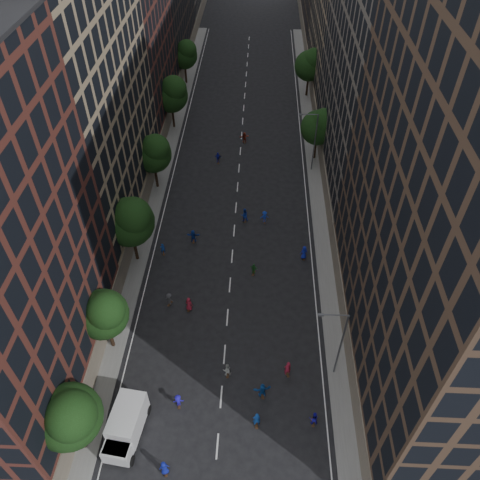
{
  "coord_description": "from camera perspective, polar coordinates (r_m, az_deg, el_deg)",
  "views": [
    {
      "loc": [
        2.65,
        -11.7,
        40.35
      ],
      "look_at": [
        0.91,
        27.75,
        2.0
      ],
      "focal_mm": 35.0,
      "sensor_mm": 36.0,
      "label": 1
    }
  ],
  "objects": [
    {
      "name": "streetlamp_near",
      "position": [
        43.12,
        11.98,
        -12.02
      ],
      "size": [
        2.64,
        0.22,
        9.06
      ],
      "color": "#595B60",
      "rests_on": "ground"
    },
    {
      "name": "ground",
      "position": [
        65.64,
        -0.32,
        6.23
      ],
      "size": [
        240.0,
        240.0,
        0.0
      ],
      "primitive_type": "plane",
      "color": "black",
      "rests_on": "ground"
    },
    {
      "name": "skater_2",
      "position": [
        44.06,
        8.96,
        -20.69
      ],
      "size": [
        0.82,
        0.65,
        1.64
      ],
      "primitive_type": "imported",
      "rotation": [
        0.0,
        0.0,
        3.18
      ],
      "color": "#1B15AB",
      "rests_on": "ground"
    },
    {
      "name": "skater_5",
      "position": [
        44.73,
        2.75,
        -17.85
      ],
      "size": [
        1.72,
        0.89,
        1.77
      ],
      "primitive_type": "imported",
      "rotation": [
        0.0,
        0.0,
        3.38
      ],
      "color": "navy",
      "rests_on": "ground"
    },
    {
      "name": "skater_1",
      "position": [
        43.43,
        2.03,
        -21.03
      ],
      "size": [
        0.75,
        0.55,
        1.9
      ],
      "primitive_type": "imported",
      "rotation": [
        0.0,
        0.0,
        3.29
      ],
      "color": "navy",
      "rests_on": "ground"
    },
    {
      "name": "skater_15",
      "position": [
        59.91,
        3.0,
        2.82
      ],
      "size": [
        1.17,
        0.8,
        1.67
      ],
      "primitive_type": "imported",
      "rotation": [
        0.0,
        0.0,
        3.32
      ],
      "color": "#1532AC",
      "rests_on": "ground"
    },
    {
      "name": "skater_7",
      "position": [
        45.91,
        5.82,
        -15.32
      ],
      "size": [
        0.82,
        0.69,
        1.93
      ],
      "primitive_type": "imported",
      "rotation": [
        0.0,
        0.0,
        3.51
      ],
      "color": "maroon",
      "rests_on": "ground"
    },
    {
      "name": "tree_left_2",
      "position": [
        52.45,
        -13.21,
        2.36
      ],
      "size": [
        5.6,
        5.6,
        9.45
      ],
      "color": "black",
      "rests_on": "ground"
    },
    {
      "name": "sidewalk_left",
      "position": [
        73.09,
        -9.62,
        10.06
      ],
      "size": [
        4.0,
        105.0,
        0.15
      ],
      "primitive_type": "cube",
      "color": "slate",
      "rests_on": "ground"
    },
    {
      "name": "skater_0",
      "position": [
        42.42,
        -9.21,
        -25.75
      ],
      "size": [
        0.96,
        0.78,
        1.7
      ],
      "primitive_type": "imported",
      "rotation": [
        0.0,
        0.0,
        3.47
      ],
      "color": "#121C93",
      "rests_on": "ground"
    },
    {
      "name": "tree_left_0",
      "position": [
        40.14,
        -20.04,
        -19.55
      ],
      "size": [
        5.2,
        5.2,
        8.83
      ],
      "color": "black",
      "rests_on": "ground"
    },
    {
      "name": "skater_16",
      "position": [
        70.38,
        -2.69,
        9.96
      ],
      "size": [
        1.01,
        0.48,
        1.69
      ],
      "primitive_type": "imported",
      "rotation": [
        0.0,
        0.0,
        3.21
      ],
      "color": "#1519AD",
      "rests_on": "ground"
    },
    {
      "name": "streetlamp_far",
      "position": [
        67.17,
        8.94,
        12.02
      ],
      "size": [
        2.64,
        0.22,
        9.06
      ],
      "color": "#595B60",
      "rests_on": "ground"
    },
    {
      "name": "skater_11",
      "position": [
        57.42,
        -5.72,
        0.45
      ],
      "size": [
        1.62,
        0.53,
        1.74
      ],
      "primitive_type": "imported",
      "rotation": [
        0.0,
        0.0,
        3.15
      ],
      "color": "navy",
      "rests_on": "ground"
    },
    {
      "name": "tree_left_3",
      "position": [
        63.54,
        -10.49,
        10.45
      ],
      "size": [
        5.0,
        5.0,
        8.58
      ],
      "color": "black",
      "rests_on": "ground"
    },
    {
      "name": "skater_8",
      "position": [
        45.81,
        -1.6,
        -15.56
      ],
      "size": [
        0.87,
        0.73,
        1.6
      ],
      "primitive_type": "imported",
      "rotation": [
        0.0,
        0.0,
        3.31
      ],
      "color": "#AEAFAA",
      "rests_on": "ground"
    },
    {
      "name": "skater_3",
      "position": [
        44.72,
        -7.53,
        -18.87
      ],
      "size": [
        1.05,
        0.71,
        1.5
      ],
      "primitive_type": "imported",
      "rotation": [
        0.0,
        0.0,
        3.3
      ],
      "color": "#2117BE",
      "rests_on": "ground"
    },
    {
      "name": "bldg_left_c",
      "position": [
        77.6,
        -15.05,
        22.96
      ],
      "size": [
        14.0,
        20.0,
        28.0
      ],
      "primitive_type": "cube",
      "color": "#4E241E",
      "rests_on": "ground"
    },
    {
      "name": "skater_9",
      "position": [
        51.21,
        -8.6,
        -7.16
      ],
      "size": [
        1.14,
        0.94,
        1.54
      ],
      "primitive_type": "imported",
      "rotation": [
        0.0,
        0.0,
        2.71
      ],
      "color": "#3A3B3F",
      "rests_on": "ground"
    },
    {
      "name": "bldg_left_b",
      "position": [
        56.52,
        -21.21,
        16.89
      ],
      "size": [
        14.0,
        26.0,
        34.0
      ],
      "primitive_type": "cube",
      "color": "#927D60",
      "rests_on": "ground"
    },
    {
      "name": "cargo_van",
      "position": [
        43.63,
        -13.76,
        -21.14
      ],
      "size": [
        3.22,
        5.72,
        2.9
      ],
      "rotation": [
        0.0,
        0.0,
        -0.13
      ],
      "color": "white",
      "rests_on": "ground"
    },
    {
      "name": "skater_10",
      "position": [
        53.53,
        1.69,
        -3.58
      ],
      "size": [
        0.96,
        0.63,
        1.51
      ],
      "primitive_type": "imported",
      "rotation": [
        0.0,
        0.0,
        2.81
      ],
      "color": "#1E6424",
      "rests_on": "ground"
    },
    {
      "name": "tree_right_b",
      "position": [
        87.1,
        8.63,
        20.44
      ],
      "size": [
        5.2,
        5.2,
        8.83
      ],
      "color": "black",
      "rests_on": "ground"
    },
    {
      "name": "tree_left_5",
      "position": [
        91.49,
        -6.73,
        21.61
      ],
      "size": [
        4.8,
        4.8,
        8.33
      ],
      "color": "black",
      "rests_on": "ground"
    },
    {
      "name": "skater_17",
      "position": [
        74.99,
        0.55,
        12.37
      ],
      "size": [
        1.64,
        0.9,
        1.68
      ],
      "primitive_type": "imported",
      "rotation": [
        0.0,
        0.0,
        3.42
      ],
      "color": "maroon",
      "rests_on": "ground"
    },
    {
      "name": "tree_left_4",
      "position": [
        76.95,
        -8.34,
        17.28
      ],
      "size": [
        5.4,
        5.4,
        9.08
      ],
      "color": "black",
      "rests_on": "ground"
    },
    {
      "name": "sidewalk_right",
      "position": [
        72.21,
        9.66,
        9.58
      ],
      "size": [
        4.0,
        105.0,
        0.15
      ],
      "primitive_type": "cube",
      "color": "slate",
      "rests_on": "ground"
    },
    {
      "name": "tree_left_1",
      "position": [
        45.29,
        -16.25,
        -8.58
      ],
      "size": [
        4.8,
        4.8,
        8.21
      ],
      "color": "black",
      "rests_on": "ground"
    },
    {
      "name": "bldg_right_a",
      "position": [
        38.47,
        27.12,
        3.05
      ],
      "size": [
        14.0,
        30.0,
        36.0
      ],
      "primitive_type": "cube",
      "color": "#473426",
      "rests_on": "ground"
    },
    {
      "name": "tree_right_a",
      "position": [
        69.49,
        9.68,
        13.54
      ],
      "size": [
        5.0,
        5.0,
        8.39
      ],
      "color": "black",
      "rests_on": "ground"
    },
    {
      "name": "bldg_right_b",
      "position": [
        62.76,
        18.54,
        19.7
      ],
      "size": [
        14.0,
        28.0,
        33.0
      ],
      "primitive_type": "cube",
      "color": "#5E564D",
      "rests_on": "ground"
    },
    {
      "name": "skater_13",
      "position": [
        56.49,
        -9.39,
        -1.07
      ],
      "size": [
        0.66,
        0.54,
        1.55
      ],
      "primitive_type": "imported",
      "rotation": [
        0.0,
        0.0,
        3.5
      ],
      "color": "navy",
      "rests_on": "ground"
    },
    {
      "name": "skater_4",
      "position": [
        43.73,
        -15.16,
        -23.65
      ],
      "size": [
        1.06,
        0.73,
        1.67
      ],
      "primitive_type": "imported",
      "rotation": [
        0.0,
        0.0,
        2.77
      ],
      "color": "#1813A0",
      "rests_on": "ground"
    },
    {
      "name": "skater_14",
      "position": [
        59.9,
        0.53,
        3.05
      ],
      "size": [
        1.11,
        0.96,
        1.93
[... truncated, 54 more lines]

